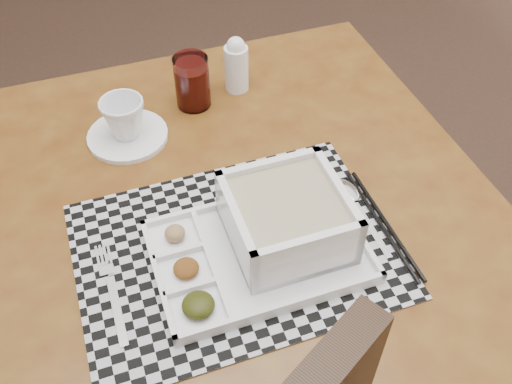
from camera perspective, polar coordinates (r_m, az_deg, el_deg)
floor at (r=1.91m, az=6.26°, el=-0.20°), size 5.00×5.00×0.00m
dining_table at (r=1.01m, az=-3.19°, el=-3.57°), size 0.99×0.99×0.68m
placemat at (r=0.89m, az=-2.09°, el=-5.79°), size 0.52×0.40×0.00m
serving_tray at (r=0.87m, az=2.17°, el=-3.73°), size 0.34×0.25×0.10m
fork at (r=0.87m, az=-14.32°, el=-9.49°), size 0.03×0.19×0.00m
spoon at (r=0.97m, az=9.46°, el=-0.40°), size 0.04×0.18×0.01m
chopsticks at (r=0.94m, az=12.64°, el=-3.13°), size 0.04×0.24×0.01m
saucer at (r=1.10m, az=-12.70°, el=5.51°), size 0.15×0.15×0.01m
cup at (r=1.07m, az=-13.07°, el=7.22°), size 0.11×0.11×0.08m
juice_glass at (r=1.13m, az=-6.39°, el=10.73°), size 0.07×0.07×0.11m
creamer_bottle at (r=1.16m, az=-1.98°, el=12.61°), size 0.05×0.05×0.12m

